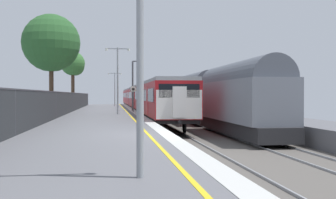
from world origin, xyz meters
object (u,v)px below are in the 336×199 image
commuter_train_at_platform (141,97)px  freight_train_adjacent_track (183,96)px  platform_lamp_near (140,19)px  background_tree_left (51,44)px  platform_lamp_far (115,86)px  platform_lamp_mid (118,75)px  speed_limit_sign (133,95)px  background_tree_centre (74,65)px  signal_gantry (135,80)px

commuter_train_at_platform → freight_train_adjacent_track: bearing=-67.2°
platform_lamp_near → background_tree_left: (-5.11, 24.24, 2.47)m
platform_lamp_far → background_tree_left: size_ratio=0.62×
commuter_train_at_platform → platform_lamp_far: (-3.36, 5.42, 1.64)m
platform_lamp_far → commuter_train_at_platform: bearing=-58.2°
platform_lamp_near → platform_lamp_mid: size_ratio=0.91×
speed_limit_sign → platform_lamp_mid: 4.89m
platform_lamp_mid → platform_lamp_near: bearing=-90.0°
freight_train_adjacent_track → commuter_train_at_platform: bearing=112.8°
platform_lamp_far → background_tree_centre: background_tree_centre is taller
background_tree_centre → freight_train_adjacent_track: bearing=-32.5°
speed_limit_sign → freight_train_adjacent_track: bearing=47.9°
background_tree_left → commuter_train_at_platform: bearing=68.8°
platform_lamp_far → background_tree_centre: bearing=-127.1°
platform_lamp_near → background_tree_centre: background_tree_centre is taller
platform_lamp_far → background_tree_left: bearing=-100.6°
platform_lamp_near → background_tree_centre: (-5.24, 44.57, 2.40)m
speed_limit_sign → background_tree_centre: bearing=115.0°
commuter_train_at_platform → platform_lamp_far: platform_lamp_far is taller
signal_gantry → background_tree_centre: 13.74m
speed_limit_sign → platform_lamp_far: size_ratio=0.50×
speed_limit_sign → background_tree_left: background_tree_left is taller
signal_gantry → background_tree_centre: (-7.12, 11.53, 2.25)m
freight_train_adjacent_track → platform_lamp_mid: bearing=-124.3°
speed_limit_sign → background_tree_left: 9.65m
commuter_train_at_platform → signal_gantry: signal_gantry is taller
platform_lamp_near → background_tree_left: size_ratio=0.64×
freight_train_adjacent_track → platform_lamp_near: size_ratio=10.50×
signal_gantry → platform_lamp_mid: (-1.88, -7.30, 0.10)m
platform_lamp_near → platform_lamp_mid: 25.74m
platform_lamp_mid → speed_limit_sign: bearing=70.7°
freight_train_adjacent_track → background_tree_left: (-12.48, -12.29, 3.98)m
signal_gantry → platform_lamp_mid: size_ratio=0.92×
platform_lamp_mid → background_tree_centre: background_tree_centre is taller
platform_lamp_mid → background_tree_centre: 19.66m
signal_gantry → platform_lamp_far: (-1.88, 18.44, -0.23)m
signal_gantry → platform_lamp_near: (-1.88, -33.04, -0.15)m
commuter_train_at_platform → background_tree_centre: (-8.59, -1.49, 4.12)m
speed_limit_sign → platform_lamp_near: bearing=-92.9°
signal_gantry → platform_lamp_near: signal_gantry is taller
freight_train_adjacent_track → signal_gantry: signal_gantry is taller
signal_gantry → background_tree_left: (-7.00, -8.79, 2.32)m
platform_lamp_mid → background_tree_centre: (-5.24, 18.83, 2.15)m
freight_train_adjacent_track → speed_limit_sign: freight_train_adjacent_track is taller
commuter_train_at_platform → freight_train_adjacent_track: size_ratio=1.18×
commuter_train_at_platform → signal_gantry: size_ratio=12.31×
signal_gantry → platform_lamp_mid: 7.54m
commuter_train_at_platform → background_tree_left: bearing=-111.2°
commuter_train_at_platform → speed_limit_sign: commuter_train_at_platform is taller
commuter_train_at_platform → freight_train_adjacent_track: (4.00, -9.52, 0.22)m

